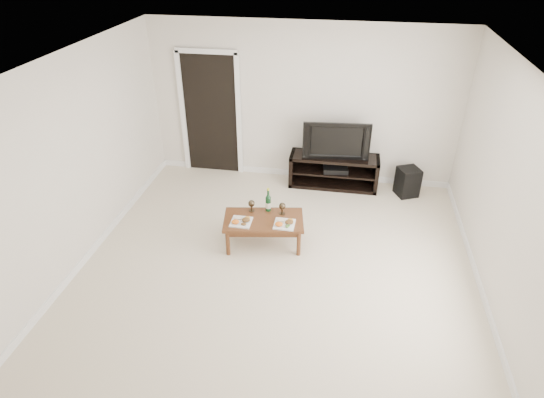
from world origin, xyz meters
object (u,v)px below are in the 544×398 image
(coffee_table, at_px, (264,232))
(media_console, at_px, (334,171))
(television, at_px, (336,139))
(subwoofer, at_px, (408,182))

(coffee_table, bearing_deg, media_console, 65.19)
(television, relative_size, coffee_table, 1.01)
(television, bearing_deg, coffee_table, -119.78)
(media_console, height_order, television, television)
(subwoofer, xyz_separation_m, coffee_table, (-2.04, -1.73, -0.03))
(media_console, bearing_deg, subwoofer, -4.51)
(subwoofer, bearing_deg, coffee_table, -163.87)
(subwoofer, height_order, coffee_table, subwoofer)
(television, xyz_separation_m, subwoofer, (1.20, -0.09, -0.62))
(television, distance_m, coffee_table, 2.11)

